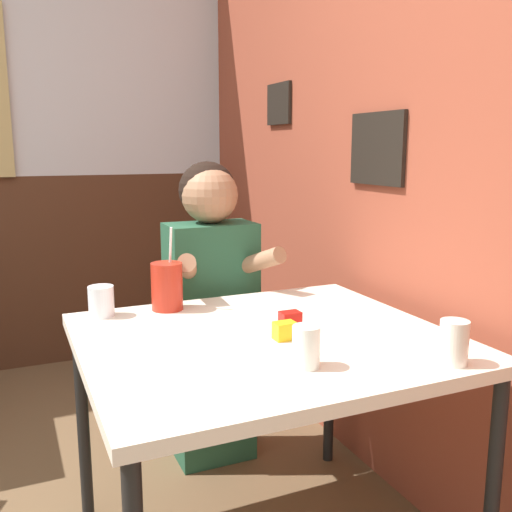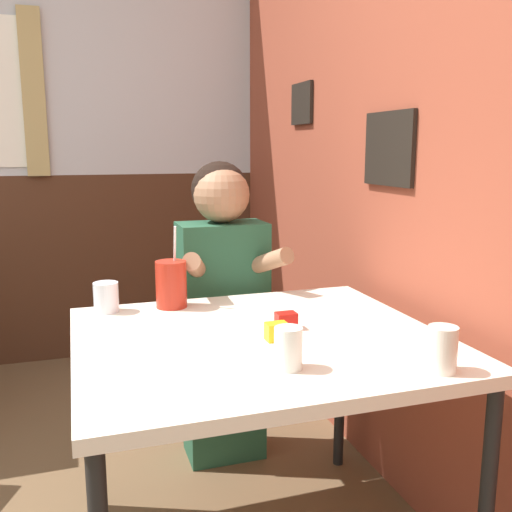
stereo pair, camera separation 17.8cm
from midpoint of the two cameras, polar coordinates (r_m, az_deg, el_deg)
brick_wall_right at (r=2.54m, az=10.50°, el=12.77°), size 0.08×4.41×2.70m
back_wall at (r=3.48m, az=-22.43°, el=11.68°), size 5.79×0.09×2.70m
main_table at (r=1.67m, az=3.42°, el=-9.94°), size 1.03×0.92×0.72m
person_seated at (r=2.26m, az=-1.11°, el=-4.71°), size 0.42×0.41×1.20m
cocktail_pitcher at (r=1.92m, az=-5.87°, el=-2.84°), size 0.10×0.10×0.28m
glass_near_pitcher at (r=1.90m, az=-12.20°, el=-4.08°), size 0.08×0.08×0.10m
glass_center at (r=1.40m, az=6.93°, el=-9.20°), size 0.07×0.07×0.10m
glass_far_side at (r=1.47m, az=21.50°, el=-8.73°), size 0.07×0.07×0.11m
condiment_ketchup at (r=1.70m, az=6.04°, el=-6.50°), size 0.06×0.04×0.05m
condiment_mustard at (r=1.61m, az=5.28°, el=-7.58°), size 0.06×0.04×0.05m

